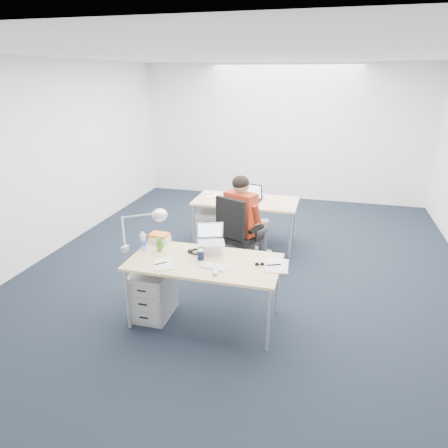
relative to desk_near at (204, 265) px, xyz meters
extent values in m
plane|color=black|center=(0.18, 1.46, -0.68)|extent=(7.00, 7.00, 0.00)
cube|color=white|center=(0.18, 4.96, 0.72)|extent=(6.00, 0.02, 2.80)
cube|color=white|center=(0.18, -2.04, 0.72)|extent=(6.00, 0.02, 2.80)
cube|color=white|center=(-2.82, 1.46, 0.72)|extent=(0.02, 7.00, 2.80)
cube|color=white|center=(0.18, 1.46, 2.12)|extent=(6.00, 7.00, 0.01)
cube|color=tan|center=(0.00, 0.00, 0.03)|extent=(1.60, 0.80, 0.03)
cylinder|color=#B7BABC|center=(-0.75, -0.35, -0.33)|extent=(0.04, 0.04, 0.70)
cylinder|color=#B7BABC|center=(0.75, -0.35, -0.33)|extent=(0.04, 0.04, 0.70)
cylinder|color=#B7BABC|center=(-0.75, 0.35, -0.33)|extent=(0.04, 0.04, 0.70)
cylinder|color=#B7BABC|center=(0.75, 0.35, -0.33)|extent=(0.04, 0.04, 0.70)
cube|color=tan|center=(-0.02, 2.22, 0.03)|extent=(1.60, 0.80, 0.03)
cylinder|color=#B7BABC|center=(-0.77, 1.87, -0.33)|extent=(0.04, 0.04, 0.70)
cylinder|color=#B7BABC|center=(0.73, 1.87, -0.33)|extent=(0.04, 0.04, 0.70)
cylinder|color=#B7BABC|center=(-0.77, 2.57, -0.33)|extent=(0.04, 0.04, 0.70)
cylinder|color=#B7BABC|center=(0.73, 2.57, -0.33)|extent=(0.04, 0.04, 0.70)
cylinder|color=black|center=(0.10, 1.30, -0.42)|extent=(0.05, 0.05, 0.42)
cube|color=black|center=(0.10, 1.30, -0.20)|extent=(0.62, 0.62, 0.07)
cube|color=black|center=(0.01, 1.09, 0.14)|extent=(0.43, 0.23, 0.53)
cube|color=#B33419|center=(0.10, 1.31, 0.14)|extent=(0.48, 0.37, 0.58)
sphere|color=tan|center=(0.10, 1.31, 0.54)|extent=(0.22, 0.22, 0.22)
cube|color=#9D9FA2|center=(-0.60, -0.05, -0.41)|extent=(0.40, 0.50, 0.55)
cube|color=#9D9FA2|center=(-0.55, 2.11, -0.41)|extent=(0.40, 0.50, 0.55)
cube|color=white|center=(0.14, -0.12, 0.05)|extent=(0.32, 0.18, 0.02)
ellipsoid|color=white|center=(0.19, -0.25, 0.06)|extent=(0.09, 0.11, 0.03)
cylinder|color=#131B3B|center=(-0.05, 0.02, 0.10)|extent=(0.08, 0.08, 0.11)
cylinder|color=silver|center=(-0.75, 0.11, 0.15)|extent=(0.08, 0.08, 0.21)
cube|color=silver|center=(-0.66, 0.35, 0.10)|extent=(0.27, 0.24, 0.10)
cube|color=black|center=(-0.75, 0.14, 0.13)|extent=(0.05, 0.04, 0.16)
cube|color=#FFD793|center=(-0.39, -0.20, 0.05)|extent=(0.29, 0.33, 0.01)
cube|color=#FFD793|center=(0.75, 0.06, 0.05)|extent=(0.26, 0.35, 0.01)
cylinder|color=white|center=(0.23, 2.32, 0.09)|extent=(0.07, 0.07, 0.09)
cube|color=white|center=(-0.64, 2.35, 0.05)|extent=(0.27, 0.35, 0.01)
camera|label=1|loc=(1.18, -3.63, 1.91)|focal=32.00mm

